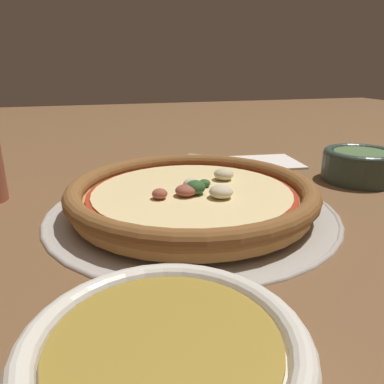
{
  "coord_description": "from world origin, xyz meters",
  "views": [
    {
      "loc": [
        0.46,
        -0.13,
        0.19
      ],
      "look_at": [
        0.0,
        0.0,
        0.03
      ],
      "focal_mm": 35.0,
      "sensor_mm": 36.0,
      "label": 1
    }
  ],
  "objects_px": {
    "pizza": "(192,193)",
    "bowl_far": "(360,164)",
    "pizza_tray": "(192,209)",
    "napkin": "(264,161)",
    "bowl_near": "(166,378)",
    "fork": "(223,158)"
  },
  "relations": [
    {
      "from": "pizza",
      "to": "bowl_far",
      "type": "xyz_separation_m",
      "value": [
        -0.06,
        0.31,
        0.0
      ]
    },
    {
      "from": "bowl_near",
      "to": "bowl_far",
      "type": "relative_size",
      "value": 1.24
    },
    {
      "from": "bowl_far",
      "to": "fork",
      "type": "distance_m",
      "value": 0.27
    },
    {
      "from": "pizza",
      "to": "bowl_far",
      "type": "bearing_deg",
      "value": 100.71
    },
    {
      "from": "pizza_tray",
      "to": "bowl_far",
      "type": "xyz_separation_m",
      "value": [
        -0.06,
        0.31,
        0.03
      ]
    },
    {
      "from": "pizza",
      "to": "napkin",
      "type": "bearing_deg",
      "value": 134.83
    },
    {
      "from": "bowl_near",
      "to": "fork",
      "type": "height_order",
      "value": "bowl_near"
    },
    {
      "from": "napkin",
      "to": "pizza_tray",
      "type": "bearing_deg",
      "value": -45.21
    },
    {
      "from": "pizza",
      "to": "bowl_near",
      "type": "relative_size",
      "value": 2.2
    },
    {
      "from": "pizza",
      "to": "bowl_near",
      "type": "distance_m",
      "value": 0.32
    },
    {
      "from": "pizza",
      "to": "fork",
      "type": "height_order",
      "value": "pizza"
    },
    {
      "from": "pizza_tray",
      "to": "bowl_near",
      "type": "height_order",
      "value": "bowl_near"
    },
    {
      "from": "pizza",
      "to": "napkin",
      "type": "relative_size",
      "value": 2.26
    },
    {
      "from": "pizza_tray",
      "to": "napkin",
      "type": "distance_m",
      "value": 0.3
    },
    {
      "from": "bowl_near",
      "to": "fork",
      "type": "relative_size",
      "value": 0.96
    },
    {
      "from": "pizza_tray",
      "to": "bowl_far",
      "type": "height_order",
      "value": "bowl_far"
    },
    {
      "from": "fork",
      "to": "pizza_tray",
      "type": "bearing_deg",
      "value": 99.9
    },
    {
      "from": "bowl_near",
      "to": "napkin",
      "type": "xyz_separation_m",
      "value": [
        -0.52,
        0.31,
        -0.03
      ]
    },
    {
      "from": "bowl_far",
      "to": "napkin",
      "type": "xyz_separation_m",
      "value": [
        -0.15,
        -0.1,
        -0.03
      ]
    },
    {
      "from": "bowl_near",
      "to": "bowl_far",
      "type": "height_order",
      "value": "bowl_near"
    },
    {
      "from": "bowl_far",
      "to": "napkin",
      "type": "bearing_deg",
      "value": -145.85
    },
    {
      "from": "napkin",
      "to": "pizza",
      "type": "bearing_deg",
      "value": -45.17
    }
  ]
}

